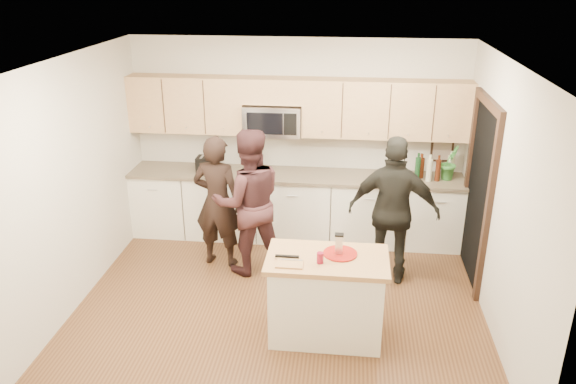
# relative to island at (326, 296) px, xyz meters

# --- Properties ---
(floor) EXTENTS (4.50, 4.50, 0.00)m
(floor) POSITION_rel_island_xyz_m (-0.54, 0.53, -0.45)
(floor) COLOR brown
(floor) RESTS_ON ground
(room_shell) EXTENTS (4.52, 4.02, 2.71)m
(room_shell) POSITION_rel_island_xyz_m (-0.54, 0.53, 1.28)
(room_shell) COLOR #B9B09D
(room_shell) RESTS_ON ground
(back_cabinetry) EXTENTS (4.50, 0.66, 0.94)m
(back_cabinetry) POSITION_rel_island_xyz_m (-0.54, 2.22, 0.02)
(back_cabinetry) COLOR silver
(back_cabinetry) RESTS_ON ground
(upper_cabinetry) EXTENTS (4.50, 0.33, 0.75)m
(upper_cabinetry) POSITION_rel_island_xyz_m (-0.50, 2.36, 1.39)
(upper_cabinetry) COLOR tan
(upper_cabinetry) RESTS_ON ground
(microwave) EXTENTS (0.76, 0.41, 0.40)m
(microwave) POSITION_rel_island_xyz_m (-0.85, 2.33, 1.20)
(microwave) COLOR silver
(microwave) RESTS_ON ground
(doorway) EXTENTS (0.06, 1.25, 2.20)m
(doorway) POSITION_rel_island_xyz_m (1.69, 1.43, 0.70)
(doorway) COLOR black
(doorway) RESTS_ON ground
(framed_picture) EXTENTS (0.30, 0.03, 0.38)m
(framed_picture) POSITION_rel_island_xyz_m (1.41, 2.51, 0.83)
(framed_picture) COLOR black
(framed_picture) RESTS_ON ground
(dish_towel) EXTENTS (0.34, 0.60, 0.48)m
(dish_towel) POSITION_rel_island_xyz_m (-1.49, 2.03, 0.35)
(dish_towel) COLOR white
(dish_towel) RESTS_ON ground
(island) EXTENTS (1.20, 0.70, 0.90)m
(island) POSITION_rel_island_xyz_m (0.00, 0.00, 0.00)
(island) COLOR silver
(island) RESTS_ON ground
(red_plate) EXTENTS (0.34, 0.34, 0.02)m
(red_plate) POSITION_rel_island_xyz_m (0.12, 0.08, 0.45)
(red_plate) COLOR maroon
(red_plate) RESTS_ON island
(box_grater) EXTENTS (0.09, 0.07, 0.21)m
(box_grater) POSITION_rel_island_xyz_m (0.11, 0.07, 0.57)
(box_grater) COLOR silver
(box_grater) RESTS_ON red_plate
(drink_glass) EXTENTS (0.07, 0.07, 0.11)m
(drink_glass) POSITION_rel_island_xyz_m (-0.07, -0.11, 0.50)
(drink_glass) COLOR maroon
(drink_glass) RESTS_ON island
(cutting_board) EXTENTS (0.26, 0.18, 0.02)m
(cutting_board) POSITION_rel_island_xyz_m (-0.35, -0.18, 0.45)
(cutting_board) COLOR tan
(cutting_board) RESTS_ON island
(tongs) EXTENTS (0.23, 0.03, 0.02)m
(tongs) POSITION_rel_island_xyz_m (-0.39, -0.07, 0.47)
(tongs) COLOR black
(tongs) RESTS_ON cutting_board
(knife) EXTENTS (0.22, 0.02, 0.01)m
(knife) POSITION_rel_island_xyz_m (-0.34, -0.12, 0.46)
(knife) COLOR silver
(knife) RESTS_ON cutting_board
(toaster) EXTENTS (0.28, 0.22, 0.20)m
(toaster) POSITION_rel_island_xyz_m (-1.74, 2.20, 0.59)
(toaster) COLOR black
(toaster) RESTS_ON back_cabinetry
(bottle_cluster) EXTENTS (0.54, 0.31, 0.38)m
(bottle_cluster) POSITION_rel_island_xyz_m (1.26, 2.22, 0.66)
(bottle_cluster) COLOR #3D180B
(bottle_cluster) RESTS_ON back_cabinetry
(orchid) EXTENTS (0.32, 0.32, 0.46)m
(orchid) POSITION_rel_island_xyz_m (1.48, 2.25, 0.72)
(orchid) COLOR #367830
(orchid) RESTS_ON back_cabinetry
(woman_left) EXTENTS (0.67, 0.50, 1.69)m
(woman_left) POSITION_rel_island_xyz_m (-1.41, 1.37, 0.39)
(woman_left) COLOR black
(woman_left) RESTS_ON ground
(woman_center) EXTENTS (1.06, 0.95, 1.82)m
(woman_center) POSITION_rel_island_xyz_m (-1.00, 1.25, 0.46)
(woman_center) COLOR #32191A
(woman_center) RESTS_ON ground
(woman_right) EXTENTS (1.10, 0.58, 1.80)m
(woman_right) POSITION_rel_island_xyz_m (0.72, 1.19, 0.45)
(woman_right) COLOR black
(woman_right) RESTS_ON ground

